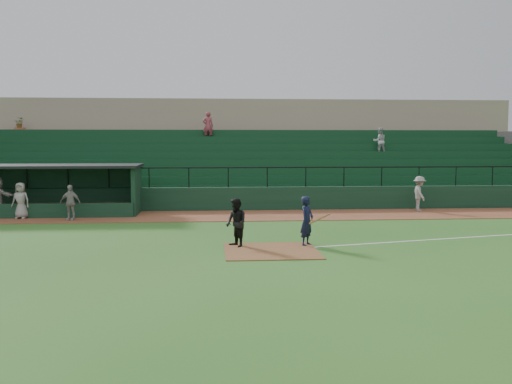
{
  "coord_description": "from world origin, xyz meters",
  "views": [
    {
      "loc": [
        -1.98,
        -19.49,
        3.55
      ],
      "look_at": [
        0.0,
        5.0,
        1.4
      ],
      "focal_mm": 40.91,
      "sensor_mm": 36.0,
      "label": 1
    }
  ],
  "objects": [
    {
      "name": "stadium_structure",
      "position": [
        -0.0,
        16.46,
        2.3
      ],
      "size": [
        38.0,
        13.08,
        6.4
      ],
      "color": "#10311E",
      "rests_on": "ground"
    },
    {
      "name": "dugout",
      "position": [
        -9.75,
        9.56,
        1.33
      ],
      "size": [
        8.9,
        3.2,
        2.42
      ],
      "color": "#10311E",
      "rests_on": "ground"
    },
    {
      "name": "warning_track",
      "position": [
        0.0,
        8.0,
        0.01
      ],
      "size": [
        40.0,
        4.0,
        0.03
      ],
      "primitive_type": "cube",
      "color": "brown",
      "rests_on": "ground"
    },
    {
      "name": "dugout_player_a",
      "position": [
        -8.17,
        6.93,
        0.82
      ],
      "size": [
        0.98,
        0.53,
        1.58
      ],
      "primitive_type": "imported",
      "rotation": [
        0.0,
        0.0,
        -0.16
      ],
      "color": "#A09A96",
      "rests_on": "warning_track"
    },
    {
      "name": "runner",
      "position": [
        8.62,
        9.05,
        0.91
      ],
      "size": [
        0.7,
        1.16,
        1.76
      ],
      "primitive_type": "imported",
      "rotation": [
        0.0,
        0.0,
        1.53
      ],
      "color": "gray",
      "rests_on": "warning_track"
    },
    {
      "name": "dugout_player_b",
      "position": [
        -10.53,
        7.65,
        0.85
      ],
      "size": [
        0.88,
        0.64,
        1.65
      ],
      "primitive_type": "imported",
      "rotation": [
        0.0,
        0.0,
        -0.16
      ],
      "color": "#9A9590",
      "rests_on": "warning_track"
    },
    {
      "name": "batter_at_plate",
      "position": [
        1.32,
        -0.12,
        0.85
      ],
      "size": [
        1.14,
        0.74,
        1.7
      ],
      "color": "black",
      "rests_on": "ground"
    },
    {
      "name": "ground",
      "position": [
        0.0,
        0.0,
        0.0
      ],
      "size": [
        90.0,
        90.0,
        0.0
      ],
      "primitive_type": "plane",
      "color": "#2D5F1E",
      "rests_on": "ground"
    },
    {
      "name": "foul_line",
      "position": [
        8.0,
        1.2,
        0.01
      ],
      "size": [
        17.49,
        4.44,
        0.01
      ],
      "primitive_type": "cube",
      "rotation": [
        0.0,
        0.0,
        0.24
      ],
      "color": "white",
      "rests_on": "ground"
    },
    {
      "name": "umpire",
      "position": [
        -1.09,
        -0.19,
        0.82
      ],
      "size": [
        0.91,
        0.99,
        1.64
      ],
      "primitive_type": "imported",
      "rotation": [
        0.0,
        0.0,
        -1.11
      ],
      "color": "black",
      "rests_on": "ground"
    },
    {
      "name": "home_plate_dirt",
      "position": [
        0.0,
        -1.0,
        0.01
      ],
      "size": [
        3.0,
        3.0,
        0.03
      ],
      "primitive_type": "cube",
      "color": "brown",
      "rests_on": "ground"
    }
  ]
}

